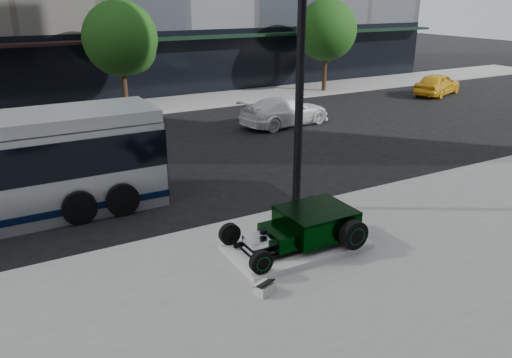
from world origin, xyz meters
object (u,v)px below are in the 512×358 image
hot_rod (309,225)px  white_sedan (285,111)px  lamppost (300,87)px  yellow_taxi (438,84)px

hot_rod → white_sedan: white_sedan is taller
lamppost → yellow_taxi: 21.16m
hot_rod → yellow_taxi: (18.90, 13.07, -0.00)m
hot_rod → lamppost: 3.81m
hot_rod → yellow_taxi: bearing=34.7°
hot_rod → lamppost: (1.04, 2.12, 2.99)m
lamppost → yellow_taxi: size_ratio=1.89×
hot_rod → yellow_taxi: 22.98m
white_sedan → hot_rod: bearing=143.7°
hot_rod → white_sedan: 12.78m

